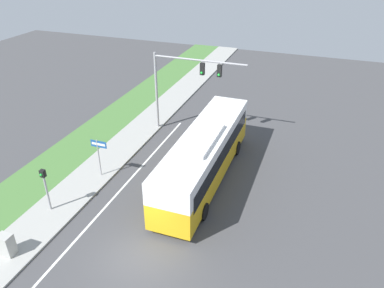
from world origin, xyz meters
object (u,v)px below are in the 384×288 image
Objects in this scene: signal_gantry at (183,78)px; utility_cabinet at (6,245)px; street_sign at (99,152)px; pedestrian_signal at (45,183)px; bus at (205,153)px.

utility_cabinet is at bearing -101.92° from signal_gantry.
signal_gantry is at bearing 71.01° from street_sign.
pedestrian_signal is (-3.61, -12.06, -2.66)m from signal_gantry.
signal_gantry is 2.64× the size of street_sign.
bus is at bearing 54.28° from utility_cabinet.
pedestrian_signal is at bearing 94.85° from utility_cabinet.
pedestrian_signal is 3.83m from utility_cabinet.
street_sign is at bearing 77.93° from pedestrian_signal.
pedestrian_signal is 2.40× the size of utility_cabinet.
signal_gantry is 16.48m from utility_cabinet.
street_sign is at bearing -162.01° from bus.
pedestrian_signal is 1.02× the size of street_sign.
utility_cabinet is (-3.31, -15.67, -3.90)m from signal_gantry.
pedestrian_signal is (-7.39, -6.24, -0.02)m from bus.
signal_gantry is (-3.77, 5.82, 2.64)m from bus.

